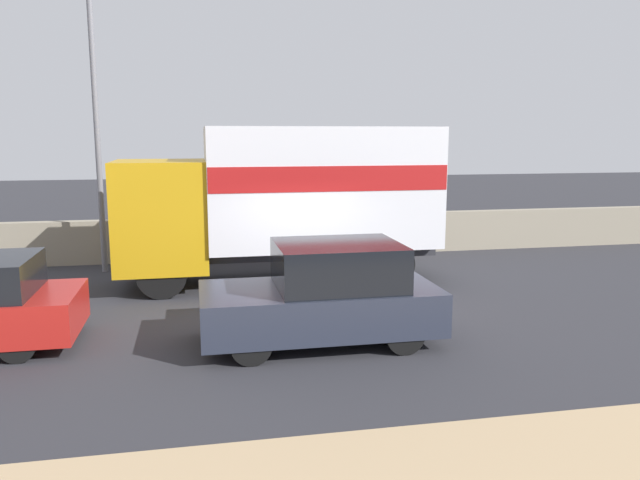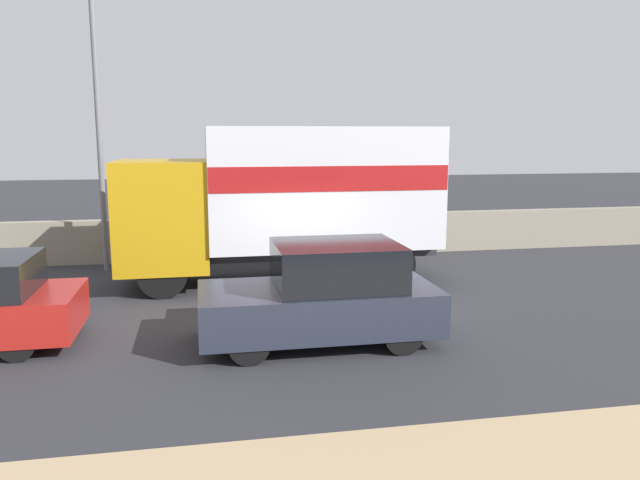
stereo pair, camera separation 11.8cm
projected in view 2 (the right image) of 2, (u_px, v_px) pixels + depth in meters
name	position (u px, v px, depth m)	size (l,w,h in m)	color
ground_plane	(316.00, 318.00, 11.86)	(80.00, 80.00, 0.00)	#2D2D33
stone_wall_backdrop	(276.00, 236.00, 17.75)	(60.00, 0.35, 1.18)	gray
street_lamp	(96.00, 89.00, 15.18)	(0.56, 0.28, 7.96)	slate
box_truck	(291.00, 195.00, 14.46)	(7.28, 2.44, 3.62)	gold
car_hatchback	(324.00, 295.00, 10.36)	(3.92, 1.87, 1.68)	#282D3D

